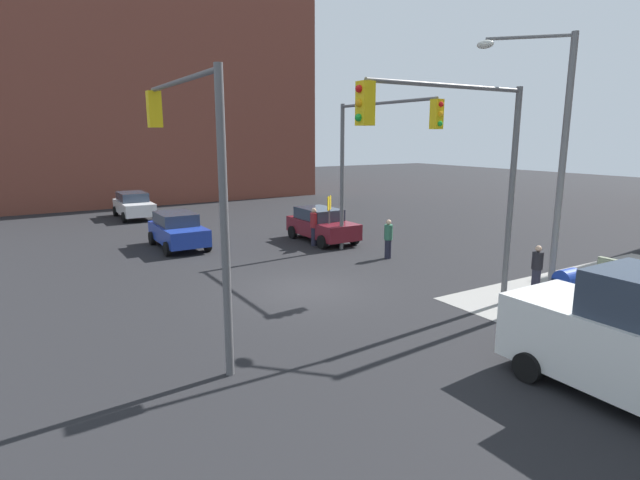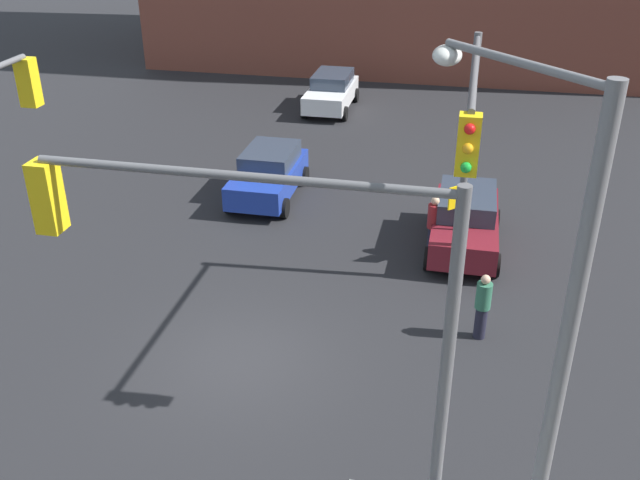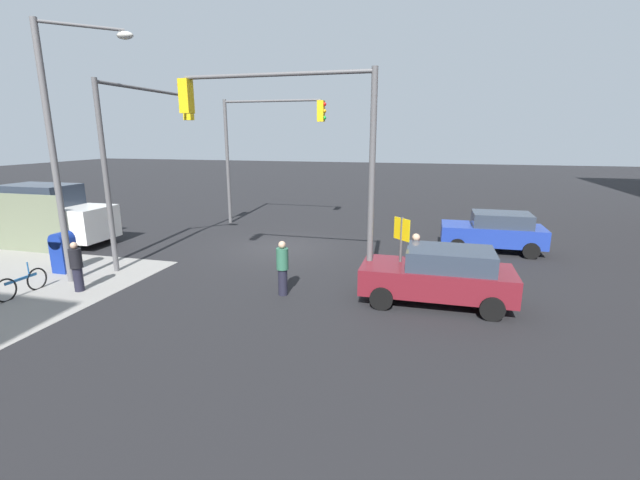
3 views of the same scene
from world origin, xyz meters
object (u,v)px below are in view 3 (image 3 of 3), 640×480
at_px(traffic_signal_se_corner, 264,137).
at_px(pedestrian_crossing, 282,267).
at_px(traffic_signal_nw_corner, 293,136).
at_px(van_white_delivery, 50,215).
at_px(street_lamp_corner, 64,135).
at_px(bicycle_leaning_on_fence, 22,284).
at_px(hatchback_maroon, 439,275).
at_px(pedestrian_walking_north, 77,266).
at_px(mailbox_blue, 63,251).
at_px(pedestrian_waiting, 415,261).
at_px(sedan_blue, 494,231).
at_px(traffic_signal_ne_corner, 144,136).

xyz_separation_m(traffic_signal_se_corner, pedestrian_crossing, (-4.39, 9.70, -3.77)).
height_order(traffic_signal_nw_corner, van_white_delivery, traffic_signal_nw_corner).
bearing_deg(pedestrian_crossing, street_lamp_corner, -76.57).
height_order(van_white_delivery, bicycle_leaning_on_fence, van_white_delivery).
bearing_deg(traffic_signal_se_corner, hatchback_maroon, 134.20).
distance_m(pedestrian_crossing, pedestrian_walking_north, 6.34).
height_order(mailbox_blue, pedestrian_crossing, pedestrian_crossing).
relative_size(mailbox_blue, van_white_delivery, 0.26).
xyz_separation_m(pedestrian_walking_north, bicycle_leaning_on_fence, (1.40, 0.70, -0.46)).
bearing_deg(pedestrian_waiting, pedestrian_crossing, -111.95).
bearing_deg(van_white_delivery, sedan_blue, -169.12).
distance_m(van_white_delivery, pedestrian_waiting, 15.97).
bearing_deg(traffic_signal_se_corner, pedestrian_crossing, 114.34).
distance_m(traffic_signal_ne_corner, van_white_delivery, 6.50).
height_order(hatchback_maroon, van_white_delivery, van_white_delivery).
bearing_deg(pedestrian_walking_north, pedestrian_waiting, 63.45).
bearing_deg(bicycle_leaning_on_fence, street_lamp_corner, -111.96).
height_order(pedestrian_walking_north, bicycle_leaning_on_fence, pedestrian_walking_north).
relative_size(traffic_signal_ne_corner, mailbox_blue, 4.55).
height_order(traffic_signal_ne_corner, pedestrian_waiting, traffic_signal_ne_corner).
relative_size(street_lamp_corner, pedestrian_waiting, 4.42).
xyz_separation_m(street_lamp_corner, pedestrian_walking_north, (-0.73, 0.96, -3.90)).
bearing_deg(street_lamp_corner, pedestrian_waiting, -170.77).
height_order(traffic_signal_ne_corner, hatchback_maroon, traffic_signal_ne_corner).
height_order(traffic_signal_se_corner, mailbox_blue, traffic_signal_se_corner).
xyz_separation_m(hatchback_maroon, pedestrian_walking_north, (10.73, 1.83, -0.04)).
distance_m(traffic_signal_ne_corner, street_lamp_corner, 3.31).
distance_m(street_lamp_corner, pedestrian_walking_north, 4.08).
height_order(mailbox_blue, pedestrian_walking_north, pedestrian_walking_north).
xyz_separation_m(sedan_blue, van_white_delivery, (18.81, 3.62, 0.44)).
bearing_deg(bicycle_leaning_on_fence, pedestrian_crossing, -165.28).
distance_m(traffic_signal_se_corner, van_white_delivery, 10.46).
bearing_deg(traffic_signal_ne_corner, pedestrian_waiting, 171.52).
bearing_deg(pedestrian_waiting, street_lamp_corner, -122.94).
xyz_separation_m(street_lamp_corner, sedan_blue, (-13.71, -7.36, -3.86)).
bearing_deg(traffic_signal_nw_corner, traffic_signal_ne_corner, -18.58).
height_order(hatchback_maroon, pedestrian_walking_north, hatchback_maroon).
bearing_deg(traffic_signal_ne_corner, mailbox_blue, 58.13).
bearing_deg(traffic_signal_se_corner, traffic_signal_ne_corner, 72.67).
distance_m(traffic_signal_nw_corner, street_lamp_corner, 7.16).
xyz_separation_m(traffic_signal_se_corner, street_lamp_corner, (2.54, 10.04, 0.07)).
relative_size(traffic_signal_nw_corner, traffic_signal_ne_corner, 1.00).
height_order(street_lamp_corner, bicycle_leaning_on_fence, street_lamp_corner).
bearing_deg(sedan_blue, traffic_signal_nw_corner, 43.62).
height_order(mailbox_blue, sedan_blue, sedan_blue).
distance_m(sedan_blue, van_white_delivery, 19.16).
xyz_separation_m(hatchback_maroon, pedestrian_crossing, (4.53, 0.53, 0.02)).
relative_size(van_white_delivery, pedestrian_waiting, 2.98).
xyz_separation_m(traffic_signal_nw_corner, pedestrian_walking_north, (6.35, 2.00, -3.86)).
distance_m(pedestrian_crossing, pedestrian_waiting, 4.05).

